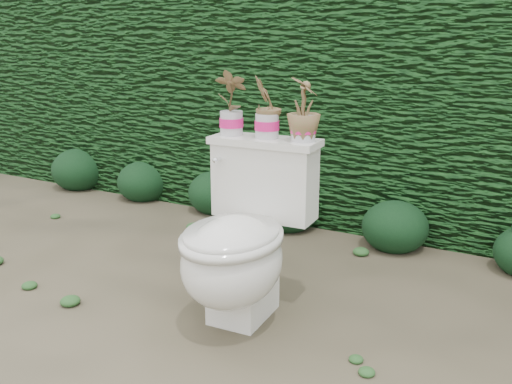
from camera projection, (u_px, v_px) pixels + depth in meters
The scene contains 11 objects.
ground at pixel (269, 304), 2.68m from camera, with size 60.00×60.00×0.00m, color brown.
hedge at pixel (379, 99), 3.81m from camera, with size 8.00×1.00×1.60m, color #1B4F1A.
toilet at pixel (241, 243), 2.46m from camera, with size 0.51×0.70×0.78m.
potted_plant_left at pixel (231, 104), 2.59m from camera, with size 0.15×0.10×0.28m, color #2C7A26.
potted_plant_center at pixel (267, 109), 2.51m from camera, with size 0.14×0.12×0.26m, color #2C7A26.
potted_plant_right at pixel (304, 111), 2.44m from camera, with size 0.15×0.15×0.26m, color #2C7A26.
liriope_clump_0 at pixel (79, 166), 4.63m from camera, with size 0.44×0.44×0.35m, color #123517.
liriope_clump_1 at pixel (143, 178), 4.33m from camera, with size 0.40×0.40×0.32m, color #123517.
liriope_clump_2 at pixel (216, 189), 4.03m from camera, with size 0.40×0.40×0.32m, color #123517.
liriope_clump_3 at pixel (289, 204), 3.68m from camera, with size 0.39×0.39×0.32m, color #123517.
liriope_clump_4 at pixel (395, 222), 3.34m from camera, with size 0.39×0.39×0.31m, color #123517.
Camera 1 is at (1.11, -2.17, 1.24)m, focal length 40.00 mm.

